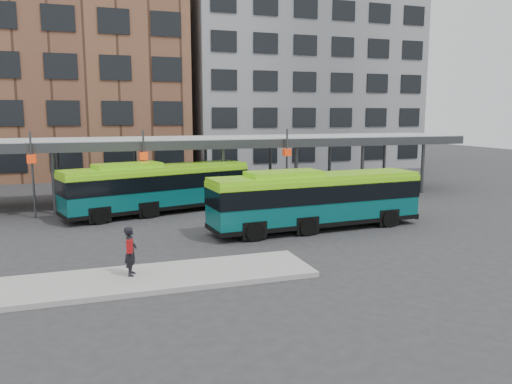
# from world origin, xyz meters

# --- Properties ---
(ground) EXTENTS (120.00, 120.00, 0.00)m
(ground) POSITION_xyz_m (0.00, 0.00, 0.00)
(ground) COLOR #28282B
(ground) RESTS_ON ground
(boarding_island) EXTENTS (14.00, 3.00, 0.18)m
(boarding_island) POSITION_xyz_m (-5.50, -3.00, 0.09)
(boarding_island) COLOR gray
(boarding_island) RESTS_ON ground
(canopy) EXTENTS (40.00, 6.53, 4.80)m
(canopy) POSITION_xyz_m (-0.06, 12.87, 3.91)
(canopy) COLOR #999B9E
(canopy) RESTS_ON ground
(building_brick) EXTENTS (26.00, 14.00, 22.00)m
(building_brick) POSITION_xyz_m (-10.00, 32.00, 11.00)
(building_brick) COLOR brown
(building_brick) RESTS_ON ground
(building_grey) EXTENTS (24.00, 14.00, 20.00)m
(building_grey) POSITION_xyz_m (16.00, 32.00, 10.00)
(building_grey) COLOR slate
(building_grey) RESTS_ON ground
(bus_front) EXTENTS (11.07, 3.12, 3.01)m
(bus_front) POSITION_xyz_m (4.58, 2.36, 1.57)
(bus_front) COLOR #064A4B
(bus_front) RESTS_ON ground
(bus_rear) EXTENTS (11.14, 5.26, 3.01)m
(bus_rear) POSITION_xyz_m (-2.33, 9.04, 1.57)
(bus_rear) COLOR #064A4B
(bus_rear) RESTS_ON ground
(pedestrian) EXTENTS (0.54, 0.70, 1.71)m
(pedestrian) POSITION_xyz_m (-4.83, -2.70, 1.05)
(pedestrian) COLOR black
(pedestrian) RESTS_ON boarding_island
(bike_rack) EXTENTS (4.41, 1.12, 1.05)m
(bike_rack) POSITION_xyz_m (12.56, 12.14, 0.46)
(bike_rack) COLOR slate
(bike_rack) RESTS_ON ground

